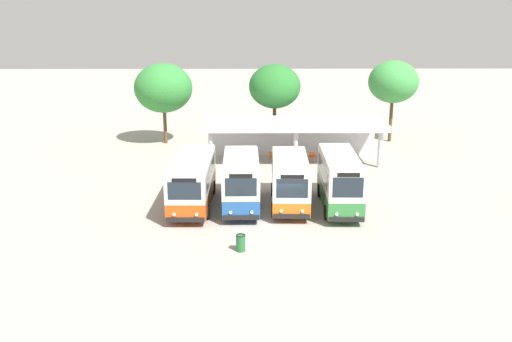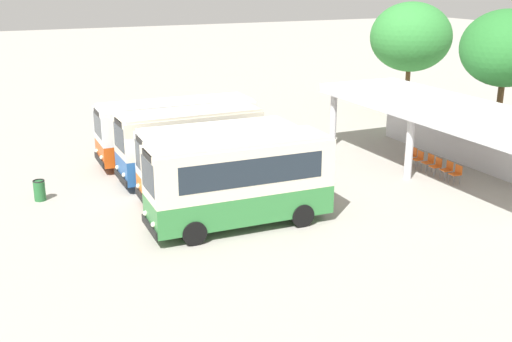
{
  "view_description": "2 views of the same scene",
  "coord_description": "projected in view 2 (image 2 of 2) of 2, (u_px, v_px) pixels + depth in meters",
  "views": [
    {
      "loc": [
        -1.78,
        -31.24,
        12.01
      ],
      "look_at": [
        -1.34,
        4.7,
        1.66
      ],
      "focal_mm": 39.11,
      "sensor_mm": 36.0,
      "label": 1
    },
    {
      "loc": [
        24.23,
        -6.69,
        9.18
      ],
      "look_at": [
        1.38,
        3.83,
        1.24
      ],
      "focal_mm": 43.99,
      "sensor_mm": 36.0,
      "label": 2
    }
  ],
  "objects": [
    {
      "name": "city_bus_second_in_row",
      "position": [
        190.0,
        142.0,
        28.75
      ],
      "size": [
        2.38,
        6.64,
        3.26
      ],
      "color": "black",
      "rests_on": "ground"
    },
    {
      "name": "waiting_chair_fifth_seat",
      "position": [
        448.0,
        169.0,
        29.12
      ],
      "size": [
        0.46,
        0.46,
        0.86
      ],
      "color": "slate",
      "rests_on": "ground"
    },
    {
      "name": "waiting_chair_middle_seat",
      "position": [
        429.0,
        161.0,
        30.26
      ],
      "size": [
        0.46,
        0.46,
        0.86
      ],
      "color": "slate",
      "rests_on": "ground"
    },
    {
      "name": "roadside_tree_behind_canopy",
      "position": [
        506.0,
        49.0,
        31.56
      ],
      "size": [
        4.57,
        4.57,
        7.53
      ],
      "color": "brown",
      "rests_on": "ground"
    },
    {
      "name": "city_bus_middle_cream",
      "position": [
        218.0,
        160.0,
        26.16
      ],
      "size": [
        2.52,
        6.7,
        3.15
      ],
      "color": "black",
      "rests_on": "ground"
    },
    {
      "name": "waiting_chair_end_by_column",
      "position": [
        412.0,
        154.0,
        31.42
      ],
      "size": [
        0.46,
        0.46,
        0.86
      ],
      "color": "slate",
      "rests_on": "ground"
    },
    {
      "name": "terminal_canopy",
      "position": [
        455.0,
        119.0,
        29.59
      ],
      "size": [
        14.69,
        4.92,
        3.4
      ],
      "color": "silver",
      "rests_on": "ground"
    },
    {
      "name": "waiting_chair_fourth_seat",
      "position": [
        437.0,
        165.0,
        29.66
      ],
      "size": [
        0.46,
        0.46,
        0.86
      ],
      "color": "slate",
      "rests_on": "ground"
    },
    {
      "name": "waiting_chair_second_from_end",
      "position": [
        419.0,
        158.0,
        30.8
      ],
      "size": [
        0.46,
        0.46,
        0.86
      ],
      "color": "slate",
      "rests_on": "ground"
    },
    {
      "name": "roadside_tree_west_of_canopy",
      "position": [
        411.0,
        37.0,
        41.3
      ],
      "size": [
        5.33,
        5.33,
        7.45
      ],
      "color": "brown",
      "rests_on": "ground"
    },
    {
      "name": "city_bus_nearest_orange",
      "position": [
        176.0,
        128.0,
        31.58
      ],
      "size": [
        2.54,
        7.96,
        3.12
      ],
      "color": "black",
      "rests_on": "ground"
    },
    {
      "name": "ground_plane",
      "position": [
        160.0,
        201.0,
        26.42
      ],
      "size": [
        180.0,
        180.0,
        0.0
      ],
      "primitive_type": "plane",
      "color": "#A39E93"
    },
    {
      "name": "litter_bin_apron",
      "position": [
        40.0,
        190.0,
        26.42
      ],
      "size": [
        0.49,
        0.49,
        0.9
      ],
      "color": "#266633",
      "rests_on": "ground"
    },
    {
      "name": "city_bus_fourth_amber",
      "position": [
        239.0,
        179.0,
        23.31
      ],
      "size": [
        2.37,
        7.07,
        3.41
      ],
      "color": "black",
      "rests_on": "ground"
    },
    {
      "name": "waiting_chair_far_end_seat",
      "position": [
        457.0,
        173.0,
        28.52
      ],
      "size": [
        0.46,
        0.46,
        0.86
      ],
      "color": "slate",
      "rests_on": "ground"
    }
  ]
}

